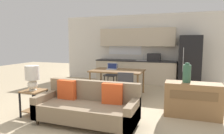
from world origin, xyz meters
The scene contains 13 objects.
ground_plane centered at (0.00, 0.00, 0.00)m, with size 20.00×20.00×0.00m, color tan.
wall_back centered at (-0.01, 4.63, 1.36)m, with size 6.40×0.07×2.70m.
kitchen_counter centered at (0.01, 4.33, 0.84)m, with size 3.15×0.65×2.15m.
refrigerator centered at (2.00, 4.21, 0.92)m, with size 0.75×0.78×1.84m.
dining_table centered at (-0.12, 2.35, 0.69)m, with size 1.57×0.97×0.75m.
couch centered at (0.02, 0.04, 0.33)m, with size 1.99×0.80×0.81m.
side_table centered at (-1.26, 0.00, 0.38)m, with size 0.43×0.43×0.57m.
table_lamp centered at (-1.25, -0.03, 0.88)m, with size 0.29×0.29×0.54m.
credenza centered at (1.98, 1.08, 0.37)m, with size 1.14×0.45×0.74m.
vase centered at (1.85, 1.10, 0.94)m, with size 0.17×0.17×0.42m.
dining_chair_far_left centered at (-0.62, 3.21, 0.48)m, with size 0.43×0.43×0.84m.
dining_chair_near_right centered at (0.39, 1.50, 0.48)m, with size 0.48×0.48×0.84m.
laptop centered at (-0.34, 2.48, 0.80)m, with size 0.35×0.29×0.20m.
Camera 1 is at (1.75, -3.41, 1.59)m, focal length 32.00 mm.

